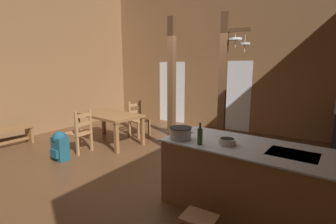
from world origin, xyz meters
The scene contains 16 objects.
ground_plane centered at (0.00, 0.00, -0.05)m, with size 9.00×8.03×0.10m, color brown.
wall_back centered at (0.00, 3.69, 2.27)m, with size 9.00×0.14×4.55m, color brown.
wall_left centered at (-4.17, 0.00, 2.27)m, with size 0.14×8.03×4.55m, color brown.
glazed_door_back_left centered at (-1.85, 3.61, 1.02)m, with size 1.00×0.01×2.05m, color white.
glazed_panel_back_right centered at (0.41, 3.61, 1.02)m, with size 0.84×0.01×2.05m, color white.
kitchen_island centered at (1.85, -0.49, 0.45)m, with size 2.23×1.12×0.89m.
support_post_with_pot_rack centered at (0.86, 1.24, 1.55)m, with size 0.57×0.26×2.90m.
support_post_center centered at (-0.24, 1.03, 1.45)m, with size 0.14×0.14×2.90m.
dining_table centered at (-1.86, 0.68, 0.65)m, with size 1.80×1.11×0.74m.
ladderback_chair_near_window centered at (-1.87, -0.18, 0.45)m, with size 0.47×0.47×0.95m.
ladderback_chair_by_post centered at (-1.67, 1.56, 0.45)m, with size 0.52×0.52×0.95m.
bench_along_left_wall centered at (-3.58, -0.99, 0.30)m, with size 0.40×1.29×0.44m.
backpack centered at (-1.82, -0.70, 0.31)m, with size 0.33×0.32×0.60m.
stockpot_on_counter centered at (0.98, -0.70, 0.97)m, with size 0.37×0.30×0.16m.
mixing_bowl_on_counter centered at (1.59, -0.59, 0.93)m, with size 0.22×0.22×0.08m.
bottle_tall_on_counter centered at (1.30, -0.77, 1.00)m, with size 0.07×0.07×0.28m.
Camera 1 is at (2.53, -3.42, 1.83)m, focal length 25.64 mm.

